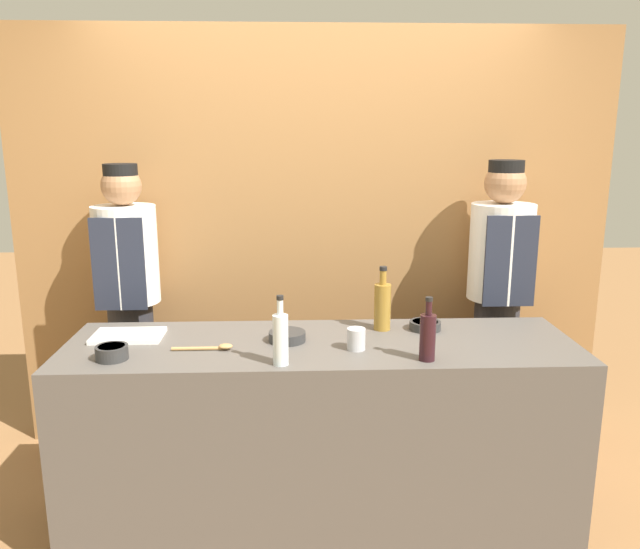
{
  "coord_description": "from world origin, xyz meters",
  "views": [
    {
      "loc": [
        -0.12,
        -2.64,
        1.84
      ],
      "look_at": [
        0.0,
        0.13,
        1.19
      ],
      "focal_mm": 35.0,
      "sensor_mm": 36.0,
      "label": 1
    }
  ],
  "objects": [
    {
      "name": "chef_right",
      "position": [
        1.02,
        0.67,
        0.92
      ],
      "size": [
        0.34,
        0.34,
        1.68
      ],
      "color": "#28282D",
      "rests_on": "ground_plane"
    },
    {
      "name": "cutting_board",
      "position": [
        -0.88,
        0.1,
        0.92
      ],
      "size": [
        0.31,
        0.2,
        0.02
      ],
      "color": "white",
      "rests_on": "counter"
    },
    {
      "name": "counter",
      "position": [
        0.0,
        0.0,
        0.46
      ],
      "size": [
        2.28,
        0.67,
        0.91
      ],
      "color": "#514C47",
      "rests_on": "ground_plane"
    },
    {
      "name": "sauce_bowl_yellow",
      "position": [
        -0.15,
        0.03,
        0.94
      ],
      "size": [
        0.17,
        0.17,
        0.04
      ],
      "color": "#2D2D2D",
      "rests_on": "counter"
    },
    {
      "name": "bottle_wine",
      "position": [
        0.43,
        -0.24,
        1.02
      ],
      "size": [
        0.07,
        0.07,
        0.27
      ],
      "color": "black",
      "rests_on": "counter"
    },
    {
      "name": "cabinet_wall",
      "position": [
        0.0,
        0.99,
        1.2
      ],
      "size": [
        3.41,
        0.18,
        2.4
      ],
      "color": "olive",
      "rests_on": "ground_plane"
    },
    {
      "name": "ground_plane",
      "position": [
        0.0,
        0.0,
        0.0
      ],
      "size": [
        14.0,
        14.0,
        0.0
      ],
      "primitive_type": "plane",
      "color": "olive"
    },
    {
      "name": "cup_steel",
      "position": [
        0.15,
        -0.1,
        0.96
      ],
      "size": [
        0.08,
        0.08,
        0.09
      ],
      "color": "#B7B7BC",
      "rests_on": "counter"
    },
    {
      "name": "sauce_bowl_orange",
      "position": [
        -0.87,
        -0.17,
        0.95
      ],
      "size": [
        0.13,
        0.13,
        0.06
      ],
      "color": "#2D2D2D",
      "rests_on": "counter"
    },
    {
      "name": "chef_left",
      "position": [
        -1.02,
        0.67,
        0.91
      ],
      "size": [
        0.34,
        0.34,
        1.67
      ],
      "color": "#28282D",
      "rests_on": "ground_plane"
    },
    {
      "name": "sauce_bowl_green",
      "position": [
        0.5,
        0.16,
        0.94
      ],
      "size": [
        0.15,
        0.15,
        0.04
      ],
      "color": "#2D2D2D",
      "rests_on": "counter"
    },
    {
      "name": "bottle_clear",
      "position": [
        -0.17,
        -0.26,
        1.03
      ],
      "size": [
        0.06,
        0.06,
        0.29
      ],
      "color": "silver",
      "rests_on": "counter"
    },
    {
      "name": "bottle_vinegar",
      "position": [
        0.3,
        0.17,
        1.03
      ],
      "size": [
        0.08,
        0.08,
        0.31
      ],
      "color": "olive",
      "rests_on": "counter"
    },
    {
      "name": "wooden_spoon",
      "position": [
        -0.48,
        -0.08,
        0.93
      ],
      "size": [
        0.26,
        0.05,
        0.03
      ],
      "color": "#B2844C",
      "rests_on": "counter"
    }
  ]
}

